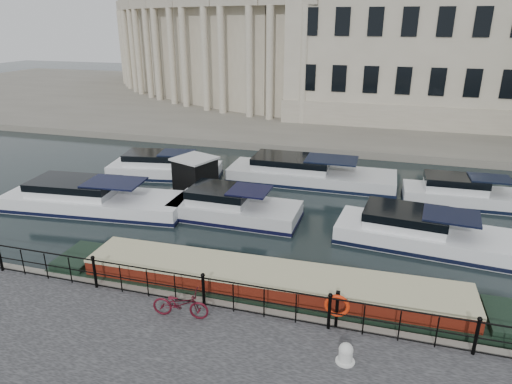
% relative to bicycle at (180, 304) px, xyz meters
% --- Properties ---
extents(ground_plane, '(160.00, 160.00, 0.00)m').
position_rel_bicycle_xyz_m(ground_plane, '(0.48, 2.96, -1.02)').
color(ground_plane, black).
rests_on(ground_plane, ground).
extents(far_bank, '(120.00, 42.00, 0.55)m').
position_rel_bicycle_xyz_m(far_bank, '(0.48, 41.96, -0.75)').
color(far_bank, '#6B665B').
rests_on(far_bank, ground_plane).
extents(railing, '(24.14, 0.14, 1.22)m').
position_rel_bicycle_xyz_m(railing, '(0.48, 0.71, 0.18)').
color(railing, black).
rests_on(railing, near_quay).
extents(civic_building, '(53.55, 31.84, 16.85)m').
position_rel_bicycle_xyz_m(civic_building, '(-0.52, 37.67, 6.02)').
color(civic_building, '#ADA38C').
rests_on(civic_building, far_bank).
extents(bicycle, '(1.84, 0.80, 0.94)m').
position_rel_bicycle_xyz_m(bicycle, '(0.00, 0.00, 0.00)').
color(bicycle, '#4F0E1A').
rests_on(bicycle, near_quay).
extents(mooring_bollard, '(0.53, 0.53, 0.59)m').
position_rel_bicycle_xyz_m(mooring_bollard, '(5.11, -0.60, -0.19)').
color(mooring_bollard, silver).
rests_on(mooring_bollard, near_quay).
extents(life_ring_post, '(0.75, 0.20, 1.22)m').
position_rel_bicycle_xyz_m(life_ring_post, '(4.68, 0.79, 0.30)').
color(life_ring_post, black).
rests_on(life_ring_post, near_quay).
extents(narrowboat, '(16.55, 2.59, 1.60)m').
position_rel_bicycle_xyz_m(narrowboat, '(2.25, 2.36, -0.66)').
color(narrowboat, black).
rests_on(narrowboat, ground_plane).
extents(harbour_hut, '(3.38, 3.11, 2.17)m').
position_rel_bicycle_xyz_m(harbour_hut, '(-4.43, 11.39, -0.07)').
color(harbour_hut, '#6B665B').
rests_on(harbour_hut, ground_plane).
extents(cabin_cruisers, '(26.90, 10.61, 1.99)m').
position_rel_bicycle_xyz_m(cabin_cruisers, '(-0.37, 11.20, -0.65)').
color(cabin_cruisers, white).
rests_on(cabin_cruisers, ground_plane).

